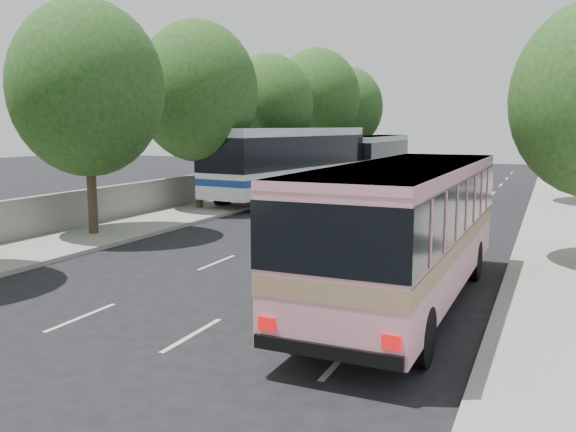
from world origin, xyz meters
The scene contains 15 objects.
ground centered at (0.00, 0.00, 0.00)m, with size 120.00×120.00×0.00m, color black.
sidewalk_left centered at (-8.50, 20.00, 0.07)m, with size 4.00×90.00×0.15m, color #9E998E.
sidewalk_right centered at (8.50, 20.00, 0.06)m, with size 4.00×90.00×0.12m, color #9E998E.
low_wall centered at (-10.30, 20.00, 0.90)m, with size 0.30×90.00×1.50m, color #9E998E.
tree_left_b centered at (-8.42, 5.94, 5.82)m, with size 5.70×5.70×8.88m.
tree_left_c centered at (-8.62, 13.94, 6.12)m, with size 6.00×6.00×9.35m.
tree_left_d centered at (-8.52, 21.94, 5.63)m, with size 5.52×5.52×8.60m.
tree_left_e centered at (-8.42, 29.94, 6.43)m, with size 6.30×6.30×9.82m.
tree_left_f centered at (-8.62, 37.94, 6.00)m, with size 5.88×5.88×9.16m.
pink_bus centered at (4.50, 1.83, 2.09)m, with size 2.84×10.58×3.36m.
pink_taxi centered at (-0.79, 11.95, 0.79)m, with size 1.88×4.66×1.59m, color #FF1681.
white_pickup centered at (-2.13, 13.35, 0.82)m, with size 2.29×5.62×1.63m, color white.
tour_coach_front centered at (-6.30, 20.05, 2.48)m, with size 4.58×14.01×4.12m.
tour_coach_rear centered at (-4.81, 32.77, 2.10)m, with size 2.68×11.67×3.48m.
taxi_roof_sign centered at (-0.79, 11.95, 1.68)m, with size 0.55×0.18×0.18m, color silver.
Camera 1 is at (7.55, -12.18, 4.24)m, focal length 38.00 mm.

